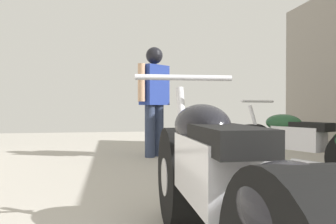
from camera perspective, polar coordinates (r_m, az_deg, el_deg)
The scene contains 4 objects.
ground_plane at distance 3.24m, azimuth -1.89°, elevation -13.74°, with size 16.12×16.12×0.00m, color #A8A399.
motorcycle_maroon_cruiser at distance 1.60m, azimuth 8.19°, elevation -13.29°, with size 0.65×2.21×1.03m.
motorcycle_black_naked at distance 4.11m, azimuth 21.48°, elevation -5.24°, with size 0.97×1.85×0.91m.
mechanic_in_blue at distance 5.57m, azimuth -2.31°, elevation 3.53°, with size 0.62×0.53×1.80m.
Camera 1 is at (-0.43, 0.22, 0.82)m, focal length 36.24 mm.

